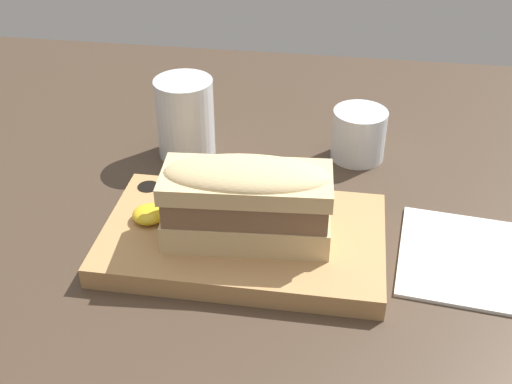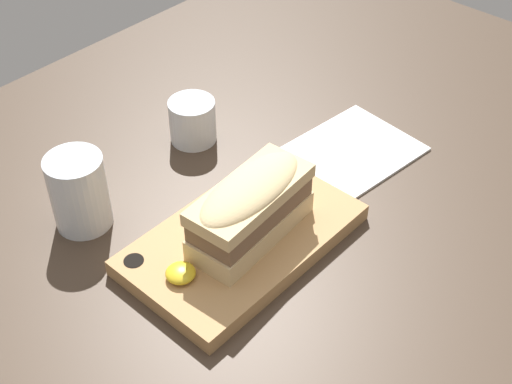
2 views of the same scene
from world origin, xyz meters
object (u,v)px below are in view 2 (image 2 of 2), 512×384
object	(u,v)px
napkin	(353,150)
water_glass	(80,196)
wine_glass	(193,122)
sandwich	(251,206)
serving_board	(242,239)

from	to	relation	value
napkin	water_glass	bearing A→B (deg)	154.42
water_glass	napkin	xyz separation A→B (cm)	(37.12, -17.77, -4.45)
wine_glass	water_glass	bearing A→B (deg)	-173.76
sandwich	wine_glass	xyz separation A→B (cm)	(11.36, 22.51, -4.11)
serving_board	napkin	world-z (taller)	serving_board
serving_board	sandwich	size ratio (longest dim) A/B	1.70
water_glass	napkin	distance (cm)	41.39
water_glass	wine_glass	world-z (taller)	water_glass
water_glass	napkin	bearing A→B (deg)	-25.58
serving_board	napkin	xyz separation A→B (cm)	(26.16, 1.20, -1.00)
serving_board	napkin	distance (cm)	26.21
wine_glass	napkin	distance (cm)	24.92
serving_board	sandwich	xyz separation A→B (cm)	(0.62, -1.03, 6.08)
water_glass	serving_board	bearing A→B (deg)	-59.99
water_glass	napkin	size ratio (longest dim) A/B	0.54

